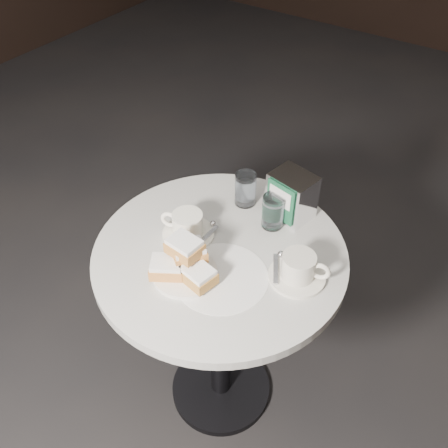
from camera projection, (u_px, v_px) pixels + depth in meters
ground at (221, 389)px, 1.87m from camera, size 7.00×7.00×0.00m
cafe_table at (220, 297)px, 1.50m from camera, size 0.70×0.70×0.74m
sugar_spill at (221, 277)px, 1.29m from camera, size 0.30×0.30×0.00m
beignet_plate at (185, 264)px, 1.27m from camera, size 0.21×0.21×0.11m
coffee_cup_left at (187, 226)px, 1.39m from camera, size 0.18×0.18×0.08m
coffee_cup_right at (299, 269)px, 1.27m from camera, size 0.18×0.18×0.08m
water_glass_left at (245, 189)px, 1.48m from camera, size 0.07×0.07×0.10m
water_glass_right at (273, 212)px, 1.41m from camera, size 0.07×0.07×0.10m
napkin_dispenser at (291, 196)px, 1.43m from camera, size 0.14×0.12×0.14m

